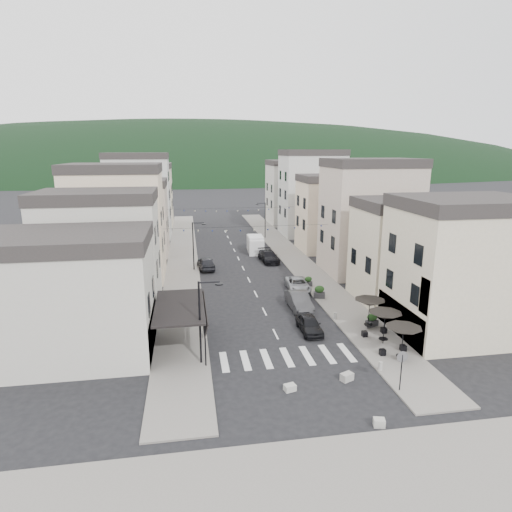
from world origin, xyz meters
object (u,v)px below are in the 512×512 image
Objects in this scene: parked_car_c at (298,285)px; delivery_van at (255,244)px; parked_car_b at (299,301)px; pedestrian_a at (201,313)px; parked_car_e at (206,263)px; parked_car_a at (309,324)px; parked_car_d at (269,256)px; pedestrian_b at (165,302)px.

parked_car_c is 17.98m from delivery_van.
parked_car_b is at bearing -99.78° from parked_car_c.
delivery_van is at bearing 44.02° from pedestrian_a.
parked_car_b is at bearing -85.38° from delivery_van.
parked_car_b is at bearing -14.15° from pedestrian_a.
pedestrian_a is at bearing -105.35° from delivery_van.
parked_car_b is 0.90× the size of delivery_van.
parked_car_c is 13.50m from parked_car_e.
delivery_van is (-0.41, 23.18, 0.43)m from parked_car_b.
delivery_van is at bearing 89.91° from parked_car_a.
parked_car_d reaches higher than parked_car_c.
pedestrian_a is (-9.08, -2.08, 0.17)m from parked_car_b.
parked_car_b is (0.48, 5.11, 0.12)m from parked_car_a.
parked_car_b is at bearing 111.46° from parked_car_e.
pedestrian_a is at bearing -120.22° from parked_car_d.
parked_car_d is at bearing -77.49° from delivery_van.
parked_car_c is 1.04× the size of parked_car_e.
pedestrian_b is (-4.33, -14.25, 0.32)m from parked_car_e.
delivery_van is at bearing 99.01° from parked_car_c.
parked_car_d is at bearing 36.98° from pedestrian_a.
parked_car_a is 5.13m from parked_car_b.
parked_car_d is (-0.79, 12.23, 0.07)m from parked_car_c.
parked_car_c is (1.26, 5.29, -0.13)m from parked_car_b.
parked_car_e is at bearing 59.00° from pedestrian_a.
pedestrian_a is (-9.56, -19.60, 0.24)m from parked_car_d.
pedestrian_b is at bearing 174.97° from parked_car_b.
parked_car_b is 2.46× the size of pedestrian_b.
pedestrian_b is (-3.13, 3.05, 0.14)m from pedestrian_a.
delivery_van is 26.71m from pedestrian_a.
parked_car_d is (0.47, 17.52, -0.07)m from parked_car_b.
parked_car_b is 9.32m from pedestrian_a.
parked_car_e is at bearing -168.83° from parked_car_d.
delivery_van is (-1.68, 17.89, 0.57)m from parked_car_c.
parked_car_a is 0.82× the size of parked_car_b.
parked_car_a is 22.65m from parked_car_d.
delivery_van reaches higher than pedestrian_a.
parked_car_d is 8.67m from parked_car_e.
pedestrian_a is (-8.60, 3.03, 0.29)m from parked_car_a.
delivery_van reaches higher than parked_car_d.
parked_car_d is at bearing 87.98° from parked_car_b.
parked_car_d is 2.97× the size of pedestrian_a.
parked_car_c is at bearing -81.04° from delivery_van.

